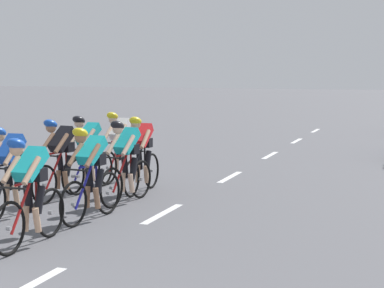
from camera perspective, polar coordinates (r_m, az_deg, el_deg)
lane_markings_centre at (r=14.66m, az=3.38°, el=-2.93°), size 0.14×25.60×0.01m
cyclist_second at (r=9.08m, az=-14.22°, el=-3.97°), size 0.42×1.72×1.56m
cyclist_third at (r=10.91m, az=-15.84°, el=-2.28°), size 0.42×1.72×1.56m
cyclist_fourth at (r=10.43m, az=-8.98°, el=-2.50°), size 0.44×1.72×1.56m
cyclist_fifth at (r=12.21m, az=-11.56°, el=-1.24°), size 0.45×1.72×1.56m
cyclist_sixth at (r=11.73m, az=-5.87°, el=-1.46°), size 0.45×1.72×1.56m
cyclist_seventh at (r=13.05m, az=-9.24°, el=-0.69°), size 0.45×1.72×1.56m
cyclist_eighth at (r=12.70m, az=-4.51°, el=-0.83°), size 0.42×1.72×1.56m
cyclist_ninth at (r=14.07m, az=-6.46°, el=-0.13°), size 0.44×1.72×1.56m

